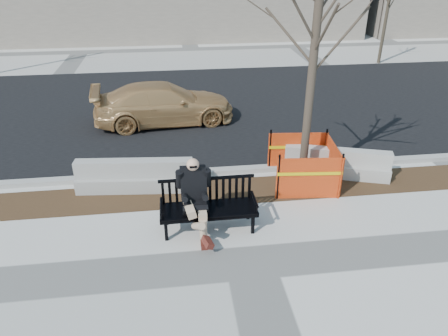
{
  "coord_description": "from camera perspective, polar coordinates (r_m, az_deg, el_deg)",
  "views": [
    {
      "loc": [
        -1.28,
        -6.03,
        5.26
      ],
      "look_at": [
        -0.27,
        1.76,
        1.1
      ],
      "focal_mm": 33.7,
      "sensor_mm": 36.0,
      "label": 1
    }
  ],
  "objects": [
    {
      "name": "curb",
      "position": [
        10.98,
        0.17,
        -0.38
      ],
      "size": [
        60.0,
        0.25,
        0.12
      ],
      "primitive_type": "cube",
      "color": "#9E9B93",
      "rests_on": "ground"
    },
    {
      "name": "bench",
      "position": [
        8.93,
        -2.07,
        -8.22
      ],
      "size": [
        2.03,
        0.74,
        1.08
      ],
      "primitive_type": null,
      "rotation": [
        0.0,
        0.0,
        0.0
      ],
      "color": "black",
      "rests_on": "ground"
    },
    {
      "name": "jersey_barrier_right",
      "position": [
        11.27,
        14.81,
        -0.94
      ],
      "size": [
        2.67,
        1.33,
        0.75
      ],
      "primitive_type": null,
      "rotation": [
        0.0,
        0.0,
        -0.32
      ],
      "color": "#A8A69E",
      "rests_on": "ground"
    },
    {
      "name": "tree_fence",
      "position": [
        10.72,
        10.42,
        -2.01
      ],
      "size": [
        2.5,
        2.5,
        5.75
      ],
      "primitive_type": null,
      "rotation": [
        0.0,
        0.0,
        -0.09
      ],
      "color": "#FF4D19",
      "rests_on": "ground"
    },
    {
      "name": "mulch_strip",
      "position": [
        10.19,
        0.87,
        -3.17
      ],
      "size": [
        40.0,
        1.2,
        0.02
      ],
      "primitive_type": "cube",
      "color": "#47301C",
      "rests_on": "ground"
    },
    {
      "name": "sedan",
      "position": [
        14.37,
        -7.95,
        6.16
      ],
      "size": [
        4.74,
        2.34,
        1.33
      ],
      "primitive_type": "imported",
      "rotation": [
        0.0,
        0.0,
        1.68
      ],
      "color": "tan",
      "rests_on": "ground"
    },
    {
      "name": "jersey_barrier_left",
      "position": [
        10.5,
        -11.81,
        -2.82
      ],
      "size": [
        2.82,
        0.81,
        0.8
      ],
      "primitive_type": null,
      "rotation": [
        0.0,
        0.0,
        -0.09
      ],
      "color": "#9D9A93",
      "rests_on": "ground"
    },
    {
      "name": "seated_man",
      "position": [
        8.96,
        -3.88,
        -8.14
      ],
      "size": [
        0.69,
        1.15,
        1.6
      ],
      "primitive_type": null,
      "rotation": [
        0.0,
        0.0,
        0.0
      ],
      "color": "black",
      "rests_on": "ground"
    },
    {
      "name": "ground",
      "position": [
        8.1,
        3.55,
        -12.65
      ],
      "size": [
        120.0,
        120.0,
        0.0
      ],
      "primitive_type": "plane",
      "color": "beige",
      "rests_on": "ground"
    },
    {
      "name": "asphalt_street",
      "position": [
        15.79,
        -2.36,
        8.43
      ],
      "size": [
        60.0,
        10.4,
        0.01
      ],
      "primitive_type": "cube",
      "color": "black",
      "rests_on": "ground"
    },
    {
      "name": "far_tree_right",
      "position": [
        23.37,
        20.2,
        13.25
      ],
      "size": [
        1.8,
        1.8,
        4.77
      ],
      "primitive_type": null,
      "rotation": [
        0.0,
        0.0,
        0.02
      ],
      "color": "#43392B",
      "rests_on": "ground"
    }
  ]
}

